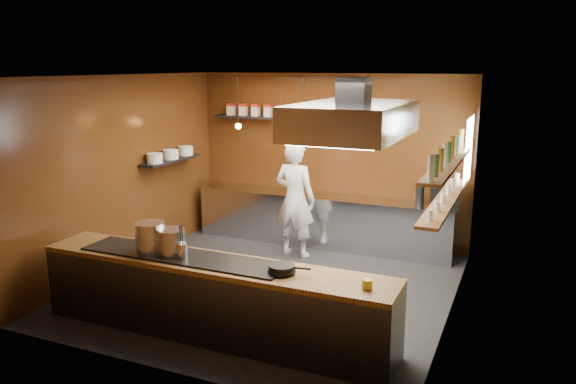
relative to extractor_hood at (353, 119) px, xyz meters
The scene contains 26 objects.
floor 2.85m from the extractor_hood, 162.90° to the left, with size 5.00×5.00×0.00m, color black.
back_wall 3.33m from the extractor_hood, 114.15° to the left, with size 5.00×5.00×0.00m, color black.
left_wall 3.95m from the extractor_hood, behind, with size 5.00×5.00×0.00m, color black.
right_wall 1.62m from the extractor_hood, 18.43° to the left, with size 5.00×5.00×0.00m, color #474228.
ceiling 1.45m from the extractor_hood, 162.90° to the left, with size 5.00×5.00×0.00m, color silver.
window_pane 2.47m from the extractor_hood, 61.29° to the left, with size 1.00×1.00×0.00m, color white.
prep_counter 3.54m from the extractor_hood, 116.83° to the left, with size 4.60×0.65×0.90m, color silver.
pass_counter 2.70m from the extractor_hood, 137.38° to the right, with size 4.40×0.72×0.94m.
tin_shelf 3.54m from the extractor_hood, 128.56° to the left, with size 2.60×0.26×0.04m, color black.
plate_shelf 4.02m from the extractor_hood, 158.96° to the left, with size 0.30×1.40×0.04m, color black.
bottle_shelf_upper 1.38m from the extractor_hood, 33.94° to the left, with size 0.26×2.80×0.04m, color brown.
bottle_shelf_lower 1.64m from the extractor_hood, 33.94° to the left, with size 0.26×2.80×0.04m, color brown.
extractor_hood is the anchor object (origin of this frame).
pendant_left 3.44m from the extractor_hood, 142.13° to the left, with size 0.10×0.10×0.95m.
pendant_right 2.60m from the extractor_hood, 125.54° to the left, with size 0.10×0.10×0.95m.
storage_tins 3.44m from the extractor_hood, 126.60° to the left, with size 2.43×0.13×0.22m.
plate_stacks 3.99m from the extractor_hood, 158.96° to the left, with size 0.26×1.16×0.16m.
bottles 1.33m from the extractor_hood, 33.94° to the left, with size 0.06×2.66×0.24m.
wine_glasses 1.59m from the extractor_hood, 33.94° to the left, with size 0.07×2.37×0.13m.
stockpot_large 2.82m from the extractor_hood, 150.68° to the right, with size 0.36×0.36×0.35m, color silver.
stockpot_small 2.61m from the extractor_hood, 146.49° to the right, with size 0.33×0.33×0.31m, color #B0B2B7.
utensil_crock 2.56m from the extractor_hood, 142.64° to the right, with size 0.13×0.13×0.17m, color silver.
frying_pan 2.00m from the extractor_hood, 107.71° to the right, with size 0.48×0.31×0.08m.
butter_jar 2.07m from the extractor_hood, 65.57° to the right, with size 0.11×0.11×0.10m, color gold.
espresso_machine 2.97m from the extractor_hood, 72.25° to the left, with size 0.44×0.42×0.44m, color black.
chef 2.82m from the extractor_hood, 129.67° to the left, with size 0.71×0.46×1.94m, color silver.
Camera 1 is at (3.26, -6.89, 3.15)m, focal length 35.00 mm.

